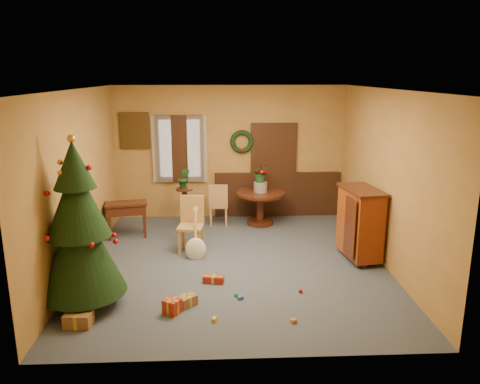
{
  "coord_description": "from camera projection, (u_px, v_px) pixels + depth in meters",
  "views": [
    {
      "loc": [
        -0.26,
        -7.41,
        3.14
      ],
      "look_at": [
        0.11,
        0.4,
        1.15
      ],
      "focal_mm": 35.0,
      "sensor_mm": 36.0,
      "label": 1
    }
  ],
  "objects": [
    {
      "name": "gift_c",
      "position": [
        187.0,
        301.0,
        6.5
      ],
      "size": [
        0.31,
        0.31,
        0.14
      ],
      "color": "brown",
      "rests_on": "floor"
    },
    {
      "name": "toy_d",
      "position": [
        301.0,
        291.0,
        6.89
      ],
      "size": [
        0.06,
        0.06,
        0.06
      ],
      "primitive_type": "sphere",
      "color": "red",
      "rests_on": "floor"
    },
    {
      "name": "toy_c",
      "position": [
        214.0,
        319.0,
        6.09
      ],
      "size": [
        0.07,
        0.09,
        0.05
      ],
      "primitive_type": "cube",
      "rotation": [
        0.0,
        0.0,
        1.26
      ],
      "color": "gold",
      "rests_on": "floor"
    },
    {
      "name": "sideboard",
      "position": [
        360.0,
        222.0,
        7.99
      ],
      "size": [
        0.65,
        1.04,
        1.26
      ],
      "color": "#5C180A",
      "rests_on": "floor"
    },
    {
      "name": "urn",
      "position": [
        261.0,
        187.0,
        9.83
      ],
      "size": [
        0.28,
        0.28,
        0.21
      ],
      "primitive_type": "cylinder",
      "color": "slate",
      "rests_on": "dining_table"
    },
    {
      "name": "stand_plant",
      "position": [
        184.0,
        178.0,
        9.39
      ],
      "size": [
        0.25,
        0.21,
        0.42
      ],
      "primitive_type": "imported",
      "rotation": [
        0.0,
        0.0,
        -0.12
      ],
      "color": "#19471E",
      "rests_on": "plant_stand"
    },
    {
      "name": "plant_stand",
      "position": [
        185.0,
        204.0,
        9.53
      ],
      "size": [
        0.34,
        0.34,
        0.88
      ],
      "color": "black",
      "rests_on": "floor"
    },
    {
      "name": "gift_a",
      "position": [
        79.0,
        319.0,
        5.97
      ],
      "size": [
        0.35,
        0.27,
        0.18
      ],
      "color": "brown",
      "rests_on": "floor"
    },
    {
      "name": "centerpiece_plant",
      "position": [
        261.0,
        173.0,
        9.75
      ],
      "size": [
        0.36,
        0.31,
        0.4
      ],
      "primitive_type": "imported",
      "color": "#1E4C23",
      "rests_on": "urn"
    },
    {
      "name": "chair_near",
      "position": [
        191.0,
        222.0,
        8.44
      ],
      "size": [
        0.49,
        0.49,
        1.0
      ],
      "color": "#A67E42",
      "rests_on": "floor"
    },
    {
      "name": "chair_far",
      "position": [
        218.0,
        203.0,
        9.83
      ],
      "size": [
        0.4,
        0.4,
        0.91
      ],
      "color": "#A67E42",
      "rests_on": "floor"
    },
    {
      "name": "christmas_tree",
      "position": [
        79.0,
        228.0,
        6.24
      ],
      "size": [
        1.16,
        1.16,
        2.39
      ],
      "color": "#382111",
      "rests_on": "floor"
    },
    {
      "name": "dining_table",
      "position": [
        260.0,
        202.0,
        9.91
      ],
      "size": [
        1.04,
        1.04,
        0.71
      ],
      "color": "black",
      "rests_on": "floor"
    },
    {
      "name": "guitar",
      "position": [
        195.0,
        235.0,
        8.06
      ],
      "size": [
        0.51,
        0.63,
        0.84
      ],
      "primitive_type": null,
      "rotation": [
        -0.49,
        0.0,
        -0.29
      ],
      "color": "white",
      "rests_on": "floor"
    },
    {
      "name": "toy_a",
      "position": [
        240.0,
        298.0,
        6.68
      ],
      "size": [
        0.09,
        0.08,
        0.05
      ],
      "primitive_type": "cube",
      "rotation": [
        0.0,
        0.0,
        0.56
      ],
      "color": "blue",
      "rests_on": "floor"
    },
    {
      "name": "gift_d",
      "position": [
        213.0,
        279.0,
        7.21
      ],
      "size": [
        0.34,
        0.19,
        0.11
      ],
      "color": "#A32815",
      "rests_on": "floor"
    },
    {
      "name": "gift_b",
      "position": [
        172.0,
        306.0,
        6.29
      ],
      "size": [
        0.27,
        0.27,
        0.2
      ],
      "color": "#A32815",
      "rests_on": "floor"
    },
    {
      "name": "toy_b",
      "position": [
        236.0,
        295.0,
        6.77
      ],
      "size": [
        0.06,
        0.06,
        0.06
      ],
      "primitive_type": "sphere",
      "color": "green",
      "rests_on": "floor"
    },
    {
      "name": "room_envelope",
      "position": [
        240.0,
        168.0,
        10.31
      ],
      "size": [
        5.5,
        5.5,
        5.5
      ],
      "color": "#36404F",
      "rests_on": "ground"
    },
    {
      "name": "toy_e",
      "position": [
        294.0,
        321.0,
        6.06
      ],
      "size": [
        0.09,
        0.09,
        0.05
      ],
      "primitive_type": "cube",
      "rotation": [
        0.0,
        0.0,
        0.58
      ],
      "color": "gold",
      "rests_on": "floor"
    },
    {
      "name": "writing_desk",
      "position": [
        126.0,
        211.0,
        9.12
      ],
      "size": [
        0.86,
        0.54,
        0.7
      ],
      "color": "black",
      "rests_on": "floor"
    }
  ]
}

